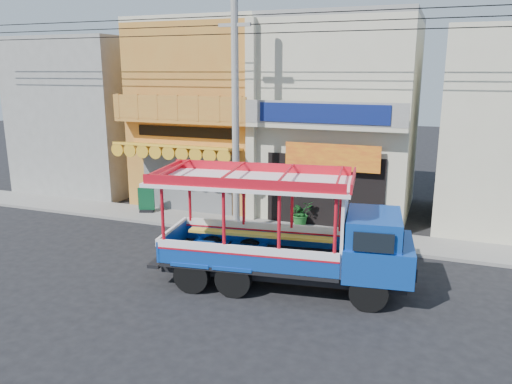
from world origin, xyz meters
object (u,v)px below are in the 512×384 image
at_px(songthaew_truck, 301,234).
at_px(green_sign, 146,202).
at_px(potted_plant_c, 348,224).
at_px(potted_plant_a, 301,213).
at_px(potted_plant_b, 359,225).
at_px(utility_pole, 239,100).

relative_size(songthaew_truck, green_sign, 7.00).
xyz_separation_m(songthaew_truck, potted_plant_c, (0.48, 4.76, -1.05)).
distance_m(green_sign, potted_plant_c, 8.68).
bearing_deg(green_sign, songthaew_truck, -30.79).
relative_size(songthaew_truck, potted_plant_a, 7.39).
distance_m(potted_plant_b, potted_plant_c, 0.56).
height_order(utility_pole, potted_plant_a, utility_pole).
bearing_deg(potted_plant_a, green_sign, 138.09).
xyz_separation_m(songthaew_truck, potted_plant_b, (0.94, 4.46, -0.94)).
distance_m(songthaew_truck, potted_plant_b, 4.65).
height_order(utility_pole, potted_plant_b, utility_pole).
bearing_deg(green_sign, potted_plant_c, -0.79).
distance_m(utility_pole, songthaew_truck, 6.31).
height_order(potted_plant_a, potted_plant_b, potted_plant_b).
bearing_deg(utility_pole, songthaew_truck, -48.95).
relative_size(utility_pole, songthaew_truck, 3.75).
bearing_deg(potted_plant_b, utility_pole, 71.08).
height_order(green_sign, potted_plant_c, green_sign).
relative_size(utility_pole, potted_plant_b, 24.91).
height_order(potted_plant_a, potted_plant_c, potted_plant_a).
xyz_separation_m(utility_pole, potted_plant_c, (3.97, 0.76, -4.46)).
relative_size(green_sign, potted_plant_c, 1.18).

